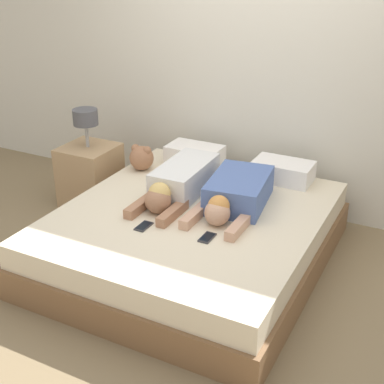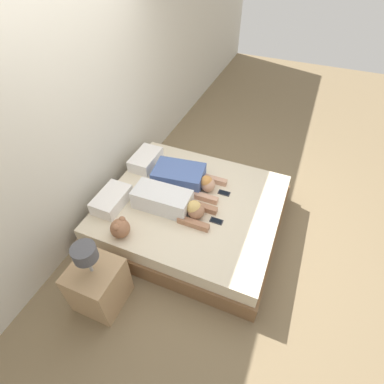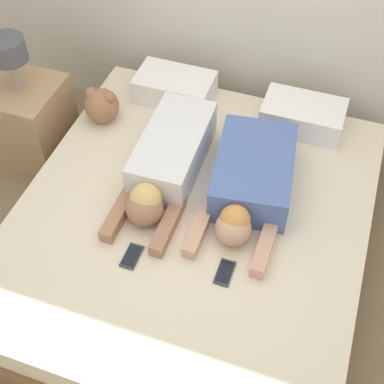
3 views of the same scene
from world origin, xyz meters
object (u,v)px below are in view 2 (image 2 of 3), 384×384
(person_right, at_px, (185,177))
(pillow_head_right, at_px, (146,159))
(pillow_head_left, at_px, (112,200))
(cell_phone_left, at_px, (216,221))
(cell_phone_right, at_px, (224,193))
(bed, at_px, (192,213))
(nightstand, at_px, (98,284))
(person_left, at_px, (170,202))
(plush_toy, at_px, (120,228))

(person_right, bearing_deg, pillow_head_right, 76.27)
(pillow_head_left, xyz_separation_m, cell_phone_left, (0.22, -1.20, -0.07))
(pillow_head_right, relative_size, cell_phone_right, 3.30)
(bed, bearing_deg, nightstand, 160.19)
(person_right, relative_size, nightstand, 1.01)
(person_left, bearing_deg, pillow_head_left, 106.80)
(person_right, height_order, plush_toy, plush_toy)
(plush_toy, bearing_deg, pillow_head_right, 16.25)
(bed, bearing_deg, cell_phone_left, -116.40)
(plush_toy, distance_m, nightstand, 0.58)
(cell_phone_left, distance_m, plush_toy, 1.03)
(pillow_head_left, bearing_deg, bed, -64.19)
(cell_phone_right, relative_size, nightstand, 0.16)
(nightstand, bearing_deg, bed, -19.81)
(person_right, distance_m, cell_phone_left, 0.72)
(person_left, height_order, nightstand, nightstand)
(cell_phone_right, distance_m, nightstand, 1.72)
(bed, xyz_separation_m, cell_phone_left, (-0.18, -0.37, 0.22))
(cell_phone_left, xyz_separation_m, cell_phone_right, (0.45, 0.06, 0.00))
(person_left, height_order, plush_toy, person_left)
(cell_phone_left, bearing_deg, pillow_head_right, 64.01)
(person_left, xyz_separation_m, plush_toy, (-0.53, 0.32, 0.00))
(person_left, height_order, person_right, person_left)
(person_right, bearing_deg, pillow_head_left, 135.93)
(pillow_head_left, distance_m, pillow_head_right, 0.80)
(person_right, distance_m, nightstand, 1.55)
(nightstand, bearing_deg, plush_toy, 4.44)
(plush_toy, bearing_deg, cell_phone_right, -38.55)
(pillow_head_right, xyz_separation_m, person_right, (-0.15, -0.63, 0.02))
(cell_phone_right, bearing_deg, pillow_head_left, 120.59)
(nightstand, bearing_deg, cell_phone_left, -37.14)
(pillow_head_right, relative_size, person_right, 0.53)
(bed, xyz_separation_m, person_left, (-0.21, 0.18, 0.32))
(nightstand, bearing_deg, pillow_head_left, 23.31)
(pillow_head_right, xyz_separation_m, nightstand, (-1.67, -0.37, -0.19))
(pillow_head_left, relative_size, cell_phone_left, 3.30)
(cell_phone_right, relative_size, plush_toy, 0.66)
(bed, bearing_deg, plush_toy, 146.02)
(plush_toy, xyz_separation_m, nightstand, (-0.53, -0.04, -0.22))
(bed, distance_m, cell_phone_left, 0.46)
(pillow_head_left, xyz_separation_m, person_right, (0.65, -0.63, 0.02))
(bed, relative_size, pillow_head_right, 4.38)
(pillow_head_left, xyz_separation_m, plush_toy, (-0.34, -0.33, 0.03))
(cell_phone_left, relative_size, plush_toy, 0.66)
(pillow_head_right, xyz_separation_m, person_left, (-0.61, -0.65, 0.03))
(pillow_head_left, bearing_deg, plush_toy, -135.42)
(pillow_head_left, distance_m, person_right, 0.90)
(nightstand, bearing_deg, cell_phone_right, -26.38)
(pillow_head_right, distance_m, person_right, 0.65)
(cell_phone_left, xyz_separation_m, nightstand, (-1.09, 0.82, -0.12))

